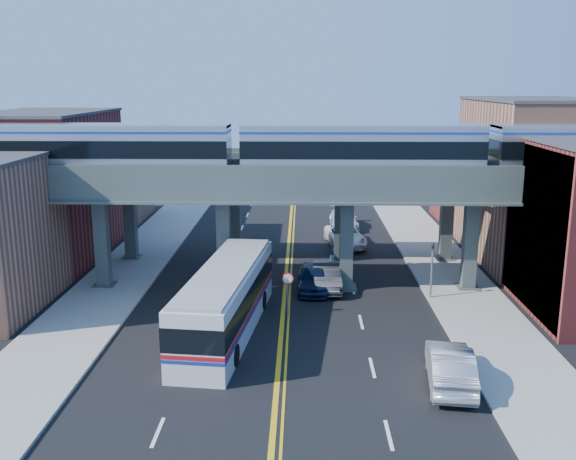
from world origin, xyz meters
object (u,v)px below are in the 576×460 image
object	(u,v)px
car_lane_b	(327,277)
car_lane_c	(345,236)
stop_sign	(288,287)
car_parked_curb	(450,366)
transit_train	(361,149)
car_lane_d	(344,219)
car_lane_a	(313,278)
traffic_signal	(432,264)
transit_bus	(226,301)

from	to	relation	value
car_lane_b	car_lane_c	distance (m)	11.72
stop_sign	car_parked_curb	bearing A→B (deg)	-49.10
transit_train	car_lane_d	bearing A→B (deg)	89.40
transit_train	car_lane_b	bearing A→B (deg)	179.75
car_lane_a	car_lane_b	bearing A→B (deg)	23.05
traffic_signal	transit_train	bearing A→B (deg)	155.51
transit_bus	car_lane_b	size ratio (longest dim) A/B	2.68
car_lane_d	traffic_signal	bearing A→B (deg)	-79.27
stop_sign	transit_bus	xyz separation A→B (m)	(-3.30, -2.56, 0.02)
transit_bus	car_parked_curb	size ratio (longest dim) A/B	2.51
traffic_signal	car_lane_c	bearing A→B (deg)	108.29
traffic_signal	car_lane_b	distance (m)	6.92
stop_sign	car_lane_c	bearing A→B (deg)	75.07
traffic_signal	car_lane_a	xyz separation A→B (m)	(-7.33, 1.65, -1.45)
car_lane_a	car_lane_d	distance (m)	18.66
transit_bus	car_lane_a	size ratio (longest dim) A/B	2.74
car_lane_a	car_lane_c	distance (m)	12.24
car_lane_c	car_lane_d	distance (m)	6.49
transit_bus	stop_sign	bearing A→B (deg)	-45.91
transit_bus	transit_train	bearing A→B (deg)	-39.69
car_lane_d	stop_sign	bearing A→B (deg)	-102.63
transit_bus	car_lane_b	bearing A→B (deg)	-30.94
transit_train	transit_bus	xyz separation A→B (m)	(-7.81, -7.56, -7.47)
car_lane_b	transit_bus	bearing A→B (deg)	-128.53
stop_sign	car_lane_d	size ratio (longest dim) A/B	0.44
transit_train	car_lane_a	size ratio (longest dim) A/B	9.38
car_lane_a	car_lane_b	size ratio (longest dim) A/B	0.98
transit_train	stop_sign	world-z (taller)	transit_train
car_parked_curb	traffic_signal	bearing A→B (deg)	-89.90
transit_train	car_lane_c	bearing A→B (deg)	90.46
transit_bus	car_lane_c	distance (m)	20.65
stop_sign	car_lane_b	world-z (taller)	stop_sign
stop_sign	car_lane_a	distance (m)	5.00
transit_bus	car_parked_curb	world-z (taller)	transit_bus
transit_train	car_parked_curb	bearing A→B (deg)	-77.67
stop_sign	car_lane_c	size ratio (longest dim) A/B	0.44
transit_bus	car_lane_c	xyz separation A→B (m)	(7.71, 19.13, -0.95)
transit_bus	car_lane_a	bearing A→B (deg)	-27.76
traffic_signal	car_parked_curb	distance (m)	11.82
car_lane_b	traffic_signal	bearing A→B (deg)	-18.65
car_lane_c	transit_train	bearing A→B (deg)	-97.39
car_lane_a	car_parked_curb	xyz separation A→B (m)	(5.93, -13.31, 0.05)
stop_sign	car_lane_a	xyz separation A→B (m)	(1.57, 4.65, -0.91)
car_lane_c	car_parked_curb	size ratio (longest dim) A/B	1.09
transit_train	transit_bus	distance (m)	13.19
transit_train	transit_bus	size ratio (longest dim) A/B	3.42
transit_bus	car_lane_a	xyz separation A→B (m)	(4.87, 7.22, -0.93)
stop_sign	car_lane_d	xyz separation A→B (m)	(4.70, 23.05, -0.89)
traffic_signal	transit_bus	bearing A→B (deg)	-155.48
car_lane_b	transit_train	bearing A→B (deg)	-1.61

